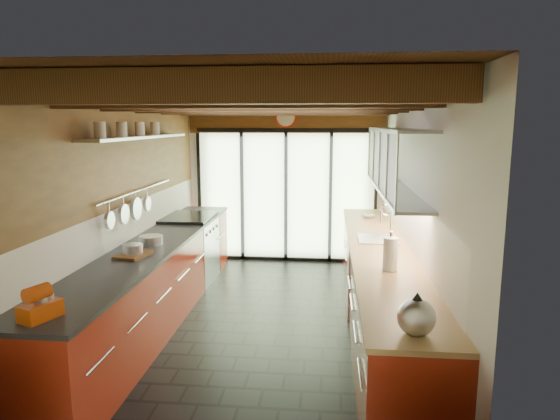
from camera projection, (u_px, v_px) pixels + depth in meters
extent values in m
plane|color=black|center=(265.00, 324.00, 5.69)|extent=(5.50, 5.50, 0.00)
plane|color=silver|center=(286.00, 182.00, 8.16)|extent=(3.20, 0.00, 3.20)
plane|color=silver|center=(201.00, 297.00, 2.77)|extent=(3.20, 0.00, 3.20)
plane|color=silver|center=(124.00, 209.00, 5.62)|extent=(0.00, 5.50, 5.50)
plane|color=silver|center=(413.00, 214.00, 5.31)|extent=(0.00, 5.50, 5.50)
plane|color=#472814|center=(264.00, 90.00, 5.24)|extent=(5.50, 5.50, 0.00)
cube|color=#593316|center=(216.00, 86.00, 3.06)|extent=(3.14, 0.14, 0.22)
cube|color=#593316|center=(242.00, 94.00, 3.94)|extent=(3.14, 0.14, 0.22)
cube|color=#593316|center=(258.00, 100.00, 4.82)|extent=(3.14, 0.14, 0.22)
cube|color=#593316|center=(269.00, 103.00, 5.71)|extent=(3.14, 0.14, 0.22)
cube|color=#593316|center=(277.00, 106.00, 6.59)|extent=(3.14, 0.14, 0.22)
cube|color=#593316|center=(283.00, 108.00, 7.47)|extent=(3.14, 0.14, 0.22)
cube|color=brown|center=(286.00, 117.00, 7.94)|extent=(3.14, 0.06, 0.50)
plane|color=brown|center=(130.00, 148.00, 5.70)|extent=(0.00, 4.90, 4.90)
plane|color=#C6EAAD|center=(286.00, 196.00, 8.19)|extent=(2.90, 0.00, 2.90)
cube|color=black|center=(200.00, 195.00, 8.31)|extent=(0.05, 0.04, 2.15)
cube|color=black|center=(376.00, 198.00, 8.03)|extent=(0.05, 0.04, 2.15)
cube|color=black|center=(286.00, 197.00, 8.14)|extent=(0.06, 0.05, 2.15)
cube|color=black|center=(286.00, 130.00, 7.96)|extent=(2.90, 0.05, 0.06)
cylinder|color=red|center=(286.00, 117.00, 7.90)|extent=(0.34, 0.04, 0.34)
cylinder|color=beige|center=(286.00, 117.00, 7.88)|extent=(0.28, 0.02, 0.28)
cube|color=maroon|center=(155.00, 283.00, 5.74)|extent=(0.65, 5.00, 0.88)
cube|color=black|center=(153.00, 244.00, 5.66)|extent=(0.68, 5.00, 0.04)
cube|color=silver|center=(190.00, 251.00, 7.16)|extent=(0.66, 0.90, 0.90)
cube|color=black|center=(189.00, 218.00, 7.08)|extent=(0.65, 0.90, 0.06)
cube|color=maroon|center=(380.00, 290.00, 5.49)|extent=(0.65, 5.00, 0.88)
cube|color=tan|center=(381.00, 250.00, 5.41)|extent=(0.68, 5.00, 0.04)
cube|color=white|center=(348.00, 278.00, 5.91)|extent=(0.02, 0.60, 0.84)
cube|color=silver|center=(378.00, 239.00, 5.80)|extent=(0.45, 0.52, 0.02)
cylinder|color=silver|center=(391.00, 225.00, 5.76)|extent=(0.02, 0.02, 0.34)
torus|color=silver|center=(386.00, 210.00, 5.73)|extent=(0.14, 0.02, 0.14)
plane|color=silver|center=(380.00, 160.00, 5.54)|extent=(0.00, 3.00, 3.00)
cube|color=#9EA0A5|center=(394.00, 190.00, 5.59)|extent=(0.34, 3.00, 0.03)
cube|color=#9EA0A5|center=(397.00, 130.00, 5.47)|extent=(0.34, 3.00, 0.03)
cylinder|color=silver|center=(138.00, 191.00, 5.88)|extent=(0.02, 2.20, 0.02)
cube|color=silver|center=(140.00, 137.00, 5.67)|extent=(0.28, 2.60, 0.03)
cylinder|color=silver|center=(110.00, 220.00, 5.03)|extent=(0.04, 0.18, 0.18)
cylinder|color=silver|center=(124.00, 214.00, 5.37)|extent=(0.04, 0.22, 0.22)
cylinder|color=silver|center=(136.00, 209.00, 5.71)|extent=(0.04, 0.26, 0.26)
cylinder|color=silver|center=(147.00, 204.00, 6.06)|extent=(0.04, 0.18, 0.18)
cube|color=#CC4B10|center=(40.00, 311.00, 3.44)|extent=(0.24, 0.31, 0.12)
cylinder|color=#CC4B10|center=(37.00, 293.00, 3.40)|extent=(0.16, 0.20, 0.11)
cylinder|color=silver|center=(44.00, 303.00, 3.48)|extent=(0.18, 0.18, 0.12)
cylinder|color=silver|center=(133.00, 250.00, 5.05)|extent=(0.24, 0.24, 0.13)
cylinder|color=silver|center=(151.00, 240.00, 5.56)|extent=(0.33, 0.33, 0.10)
cube|color=brown|center=(133.00, 255.00, 5.07)|extent=(0.32, 0.41, 0.03)
sphere|color=silver|center=(416.00, 316.00, 3.18)|extent=(0.28, 0.28, 0.25)
cone|color=black|center=(417.00, 296.00, 3.16)|extent=(0.10, 0.10, 0.07)
cylinder|color=silver|center=(413.00, 306.00, 3.31)|extent=(0.04, 0.10, 0.05)
cylinder|color=white|center=(390.00, 254.00, 4.56)|extent=(0.15, 0.15, 0.30)
cylinder|color=silver|center=(391.00, 235.00, 4.53)|extent=(0.03, 0.03, 0.06)
imported|color=silver|center=(390.00, 262.00, 4.55)|extent=(0.09, 0.09, 0.17)
imported|color=silver|center=(368.00, 216.00, 7.14)|extent=(0.24, 0.24, 0.05)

